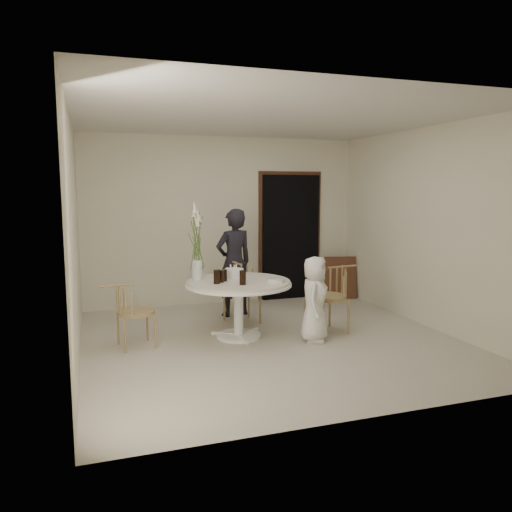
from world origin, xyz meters
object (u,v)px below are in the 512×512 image
object	(u,v)px
girl	(234,263)
birthday_cake	(234,273)
flower_vase	(197,245)
chair_left	(127,306)
table	(238,290)
chair_far	(239,283)
boy	(315,299)
chair_right	(335,289)

from	to	relation	value
girl	birthday_cake	xyz separation A→B (m)	(-0.25, -0.87, -0.00)
birthday_cake	flower_vase	xyz separation A→B (m)	(-0.48, -0.01, 0.39)
chair_left	birthday_cake	world-z (taller)	birthday_cake
birthday_cake	flower_vase	distance (m)	0.62
table	chair_far	bearing A→B (deg)	73.40
table	chair_far	distance (m)	0.83
table	chair_left	size ratio (longest dim) A/B	1.70
table	boy	world-z (taller)	boy
chair_right	birthday_cake	size ratio (longest dim) A/B	3.59
girl	flower_vase	world-z (taller)	flower_vase
table	girl	xyz separation A→B (m)	(0.26, 1.09, 0.18)
girl	boy	xyz separation A→B (m)	(0.59, -1.53, -0.26)
chair_right	birthday_cake	distance (m)	1.33
girl	flower_vase	distance (m)	1.20
table	birthday_cake	xyz separation A→B (m)	(0.01, 0.22, 0.17)
table	boy	xyz separation A→B (m)	(0.85, -0.44, -0.09)
girl	birthday_cake	world-z (taller)	girl
chair_far	girl	xyz separation A→B (m)	(0.02, 0.30, 0.25)
table	girl	world-z (taller)	girl
chair_right	girl	size ratio (longest dim) A/B	0.55
chair_right	boy	bearing A→B (deg)	-64.35
boy	chair_left	bearing A→B (deg)	110.43
boy	flower_vase	xyz separation A→B (m)	(-1.32, 0.65, 0.65)
chair_far	birthday_cake	world-z (taller)	birthday_cake
chair_right	chair_left	bearing A→B (deg)	-102.58
birthday_cake	girl	bearing A→B (deg)	74.14
chair_left	girl	bearing A→B (deg)	-65.74
chair_right	boy	distance (m)	0.52
chair_far	boy	world-z (taller)	boy
chair_far	chair_left	distance (m)	1.79
chair_right	boy	xyz separation A→B (m)	(-0.43, -0.30, -0.04)
chair_left	birthday_cake	xyz separation A→B (m)	(1.38, 0.22, 0.28)
table	chair_left	xyz separation A→B (m)	(-1.37, 0.01, -0.11)
chair_right	girl	bearing A→B (deg)	-149.82
table	chair_right	world-z (taller)	chair_right
boy	flower_vase	distance (m)	1.61
table	flower_vase	xyz separation A→B (m)	(-0.48, 0.22, 0.56)
chair_far	birthday_cake	size ratio (longest dim) A/B	3.42
flower_vase	chair_left	bearing A→B (deg)	-166.88
chair_right	girl	world-z (taller)	girl
table	chair_far	world-z (taller)	chair_far
chair_far	girl	bearing A→B (deg)	79.25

